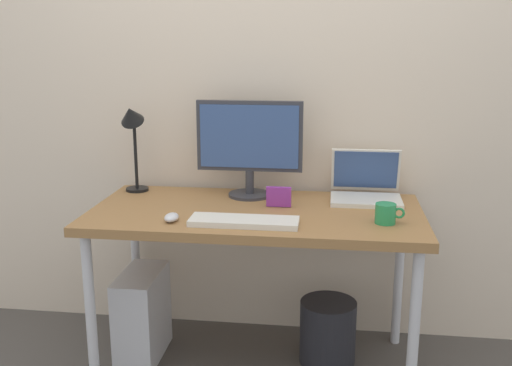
% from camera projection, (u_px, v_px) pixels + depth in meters
% --- Properties ---
extents(ground_plane, '(6.00, 6.00, 0.00)m').
position_uv_depth(ground_plane, '(256.00, 364.00, 2.79)').
color(ground_plane, '#4C4742').
extents(back_wall, '(4.40, 0.04, 2.60)m').
position_uv_depth(back_wall, '(267.00, 76.00, 2.88)').
color(back_wall, beige).
rests_on(back_wall, ground_plane).
extents(desk, '(1.44, 0.71, 0.75)m').
position_uv_depth(desk, '(256.00, 224.00, 2.62)').
color(desk, olive).
rests_on(desk, ground_plane).
extents(monitor, '(0.49, 0.20, 0.45)m').
position_uv_depth(monitor, '(249.00, 143.00, 2.77)').
color(monitor, '#333338').
rests_on(monitor, desk).
extents(laptop, '(0.32, 0.28, 0.23)m').
position_uv_depth(laptop, '(366.00, 187.00, 2.76)').
color(laptop, silver).
rests_on(laptop, desk).
extents(desk_lamp, '(0.11, 0.16, 0.44)m').
position_uv_depth(desk_lamp, '(132.00, 128.00, 2.83)').
color(desk_lamp, black).
rests_on(desk_lamp, desk).
extents(keyboard, '(0.44, 0.14, 0.02)m').
position_uv_depth(keyboard, '(244.00, 221.00, 2.40)').
color(keyboard, silver).
rests_on(keyboard, desk).
extents(mouse, '(0.06, 0.09, 0.03)m').
position_uv_depth(mouse, '(172.00, 217.00, 2.44)').
color(mouse, silver).
rests_on(mouse, desk).
extents(coffee_mug, '(0.12, 0.08, 0.08)m').
position_uv_depth(coffee_mug, '(386.00, 214.00, 2.41)').
color(coffee_mug, '#268C4C').
rests_on(coffee_mug, desk).
extents(photo_frame, '(0.11, 0.02, 0.09)m').
position_uv_depth(photo_frame, '(279.00, 197.00, 2.63)').
color(photo_frame, purple).
rests_on(photo_frame, desk).
extents(computer_tower, '(0.18, 0.36, 0.42)m').
position_uv_depth(computer_tower, '(142.00, 315.00, 2.81)').
color(computer_tower, silver).
rests_on(computer_tower, ground_plane).
extents(wastebasket, '(0.26, 0.26, 0.30)m').
position_uv_depth(wastebasket, '(328.00, 332.00, 2.78)').
color(wastebasket, '#232328').
rests_on(wastebasket, ground_plane).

